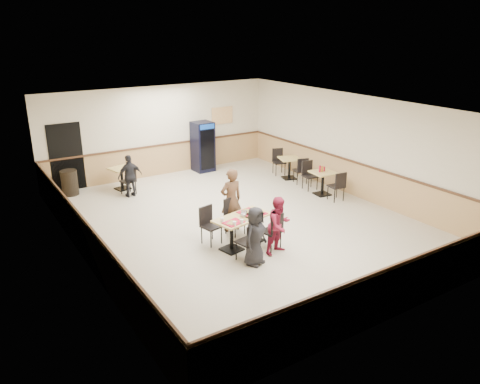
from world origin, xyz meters
TOP-DOWN VIEW (x-y plane):
  - ground at (0.00, 0.00)m, footprint 10.00×10.00m
  - room_shell at (1.78, 2.55)m, footprint 10.00×10.00m
  - main_table at (-0.71, -1.17)m, footprint 1.46×0.94m
  - main_chairs at (-0.75, -1.18)m, footprint 1.50×1.80m
  - diner_woman_left at (-0.96, -2.06)m, footprint 0.74×0.62m
  - diner_woman_right at (-0.21, -1.90)m, footprint 0.73×0.62m
  - diner_man_opposite at (-0.46, -0.28)m, footprint 0.59×0.40m
  - lone_diner at (-1.69, 3.42)m, footprint 0.76×0.35m
  - tabletop_clutter at (-0.65, -1.23)m, footprint 1.20×0.77m
  - side_table_near at (3.22, 0.45)m, footprint 0.74×0.74m
  - side_table_near_chair_south at (3.22, -0.12)m, footprint 0.46×0.46m
  - side_table_near_chair_north at (3.22, 1.02)m, footprint 0.46×0.46m
  - side_table_far at (3.37, 2.24)m, footprint 0.83×0.83m
  - side_table_far_chair_south at (3.37, 1.67)m, footprint 0.52×0.52m
  - side_table_far_chair_north at (3.37, 2.81)m, footprint 0.52×0.52m
  - condiment_caddy at (3.19, 0.50)m, footprint 0.23×0.06m
  - back_table at (-1.69, 4.20)m, footprint 0.77×0.77m
  - back_table_chair_lone at (-1.69, 3.65)m, footprint 0.49×0.49m
  - pepsi_cooler at (1.39, 4.59)m, footprint 0.68×0.68m
  - trash_bin at (-3.19, 4.55)m, footprint 0.48×0.48m

SIDE VIEW (x-z plane):
  - ground at x=0.00m, z-range 0.00..0.00m
  - trash_bin at x=-3.19m, z-range 0.00..0.76m
  - back_table_chair_lone at x=-1.69m, z-range 0.00..0.87m
  - side_table_far_chair_south at x=3.37m, z-range 0.00..0.90m
  - side_table_far_chair_north at x=3.37m, z-range 0.00..0.90m
  - side_table_near_chair_south at x=3.22m, z-range 0.00..0.91m
  - side_table_near_chair_north at x=3.22m, z-range 0.00..0.91m
  - back_table at x=-1.69m, z-range 0.11..0.80m
  - main_chairs at x=-0.75m, z-range 0.00..0.92m
  - side_table_far at x=3.37m, z-range 0.12..0.83m
  - side_table_near at x=3.22m, z-range 0.12..0.84m
  - main_table at x=-0.71m, z-range 0.12..0.84m
  - room_shell at x=1.78m, z-range -4.42..5.58m
  - lone_diner at x=-1.69m, z-range 0.00..1.28m
  - diner_woman_left at x=-0.96m, z-range 0.00..1.30m
  - diner_woman_right at x=-0.21m, z-range 0.00..1.32m
  - tabletop_clutter at x=-0.65m, z-range 0.68..0.80m
  - diner_man_opposite at x=-0.46m, z-range 0.00..1.59m
  - condiment_caddy at x=3.19m, z-range 0.71..0.91m
  - pepsi_cooler at x=1.39m, z-range 0.00..1.73m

